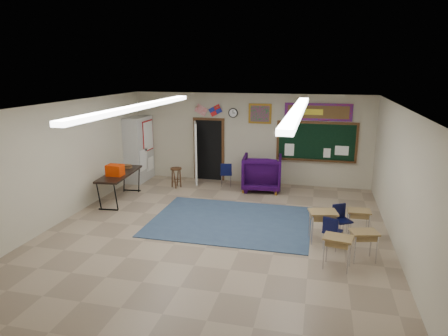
% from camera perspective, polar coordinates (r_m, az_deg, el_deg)
% --- Properties ---
extents(floor, '(9.00, 9.00, 0.00)m').
position_cam_1_polar(floor, '(9.61, -1.26, -9.26)').
color(floor, gray).
rests_on(floor, ground).
extents(back_wall, '(8.00, 0.04, 3.00)m').
position_cam_1_polar(back_wall, '(13.41, 3.62, 4.20)').
color(back_wall, '#BEB69A').
rests_on(back_wall, floor).
extents(front_wall, '(8.00, 0.04, 3.00)m').
position_cam_1_polar(front_wall, '(5.16, -14.53, -13.05)').
color(front_wall, '#BEB69A').
rests_on(front_wall, floor).
extents(left_wall, '(0.04, 9.00, 3.00)m').
position_cam_1_polar(left_wall, '(10.83, -22.24, 0.73)').
color(left_wall, '#BEB69A').
rests_on(left_wall, floor).
extents(right_wall, '(0.04, 9.00, 3.00)m').
position_cam_1_polar(right_wall, '(9.00, 24.16, -2.05)').
color(right_wall, '#BEB69A').
rests_on(right_wall, floor).
extents(ceiling, '(8.00, 9.00, 0.04)m').
position_cam_1_polar(ceiling, '(8.85, -1.37, 8.86)').
color(ceiling, silver).
rests_on(ceiling, back_wall).
extents(area_rug, '(4.00, 3.00, 0.02)m').
position_cam_1_polar(area_rug, '(10.28, 0.97, -7.58)').
color(area_rug, '#334961').
rests_on(area_rug, floor).
extents(fluorescent_strips, '(3.86, 6.00, 0.10)m').
position_cam_1_polar(fluorescent_strips, '(8.86, -1.36, 8.47)').
color(fluorescent_strips, white).
rests_on(fluorescent_strips, ceiling).
extents(doorway, '(1.10, 0.89, 2.16)m').
position_cam_1_polar(doorway, '(13.69, -2.72, 2.53)').
color(doorway, black).
rests_on(doorway, back_wall).
extents(chalkboard, '(2.55, 0.14, 1.30)m').
position_cam_1_polar(chalkboard, '(13.19, 13.06, 3.53)').
color(chalkboard, '#4F2D16').
rests_on(chalkboard, back_wall).
extents(bulletin_board, '(2.10, 0.05, 0.55)m').
position_cam_1_polar(bulletin_board, '(13.05, 13.30, 7.79)').
color(bulletin_board, red).
rests_on(bulletin_board, back_wall).
extents(framed_art_print, '(0.75, 0.05, 0.65)m').
position_cam_1_polar(framed_art_print, '(13.20, 5.16, 7.74)').
color(framed_art_print, '#91651C').
rests_on(framed_art_print, back_wall).
extents(wall_clock, '(0.32, 0.05, 0.32)m').
position_cam_1_polar(wall_clock, '(13.37, 1.31, 7.87)').
color(wall_clock, black).
rests_on(wall_clock, back_wall).
extents(wall_flags, '(1.16, 0.06, 0.70)m').
position_cam_1_polar(wall_flags, '(13.53, -2.27, 8.50)').
color(wall_flags, red).
rests_on(wall_flags, back_wall).
extents(storage_cabinet, '(0.59, 1.25, 2.20)m').
position_cam_1_polar(storage_cabinet, '(14.00, -12.03, 2.67)').
color(storage_cabinet, '#BABAB5').
rests_on(storage_cabinet, floor).
extents(wingback_armchair, '(1.30, 1.33, 1.12)m').
position_cam_1_polar(wingback_armchair, '(12.77, 5.46, -0.66)').
color(wingback_armchair, black).
rests_on(wingback_armchair, floor).
extents(student_chair_reading, '(0.47, 0.47, 0.80)m').
position_cam_1_polar(student_chair_reading, '(13.14, 0.31, -0.90)').
color(student_chair_reading, black).
rests_on(student_chair_reading, floor).
extents(student_chair_desk_a, '(0.48, 0.48, 0.74)m').
position_cam_1_polar(student_chair_desk_a, '(9.02, 15.23, -8.83)').
color(student_chair_desk_a, black).
rests_on(student_chair_desk_a, floor).
extents(student_chair_desk_b, '(0.52, 0.52, 0.75)m').
position_cam_1_polar(student_chair_desk_b, '(9.66, 16.53, -7.34)').
color(student_chair_desk_b, black).
rests_on(student_chair_desk_b, floor).
extents(student_desk_front_left, '(0.69, 0.58, 0.73)m').
position_cam_1_polar(student_desk_front_left, '(9.27, 13.86, -7.88)').
color(student_desk_front_left, olive).
rests_on(student_desk_front_left, floor).
extents(student_desk_front_right, '(0.54, 0.42, 0.63)m').
position_cam_1_polar(student_desk_front_right, '(9.84, 18.61, -7.25)').
color(student_desk_front_right, olive).
rests_on(student_desk_front_right, floor).
extents(student_desk_back_left, '(0.61, 0.50, 0.65)m').
position_cam_1_polar(student_desk_back_left, '(8.21, 15.88, -11.28)').
color(student_desk_back_left, olive).
rests_on(student_desk_back_left, floor).
extents(student_desk_back_right, '(0.61, 0.52, 0.63)m').
position_cam_1_polar(student_desk_back_right, '(8.68, 19.27, -10.23)').
color(student_desk_back_right, olive).
rests_on(student_desk_back_right, floor).
extents(folding_table, '(0.84, 2.06, 1.14)m').
position_cam_1_polar(folding_table, '(12.12, -14.63, -2.42)').
color(folding_table, black).
rests_on(folding_table, floor).
extents(wooden_stool, '(0.37, 0.37, 0.65)m').
position_cam_1_polar(wooden_stool, '(13.10, -6.84, -1.33)').
color(wooden_stool, '#4E2C17').
rests_on(wooden_stool, floor).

